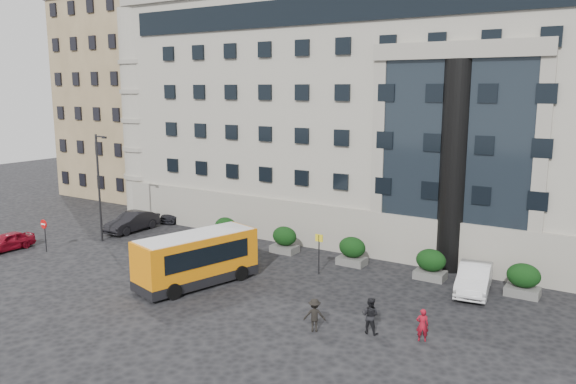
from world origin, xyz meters
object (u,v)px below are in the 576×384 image
object	(u,v)px
white_taxi	(474,278)
hedge_a	(226,230)
pedestrian_b	(370,315)
street_lamp	(99,184)
hedge_c	(352,251)
hedge_d	(431,264)
parked_car_c	(182,213)
no_entry_sign	(44,229)
parked_car_b	(132,222)
minibus	(196,257)
pedestrian_a	(422,325)
parked_car_a	(7,242)
hedge_e	(523,280)
hedge_b	(285,239)
parked_car_d	(170,205)
bus_stop_sign	(319,247)
pedestrian_c	(314,315)
red_truck	(178,190)

from	to	relation	value
white_taxi	hedge_a	bearing A→B (deg)	169.07
pedestrian_b	street_lamp	bearing A→B (deg)	-13.25
pedestrian_b	hedge_c	bearing A→B (deg)	-62.82
hedge_d	parked_car_c	bearing A→B (deg)	171.67
no_entry_sign	parked_car_b	size ratio (longest dim) A/B	0.49
hedge_a	minibus	size ratio (longest dim) A/B	0.24
pedestrian_a	parked_car_a	bearing A→B (deg)	-21.52
hedge_e	white_taxi	world-z (taller)	hedge_e
hedge_b	parked_car_d	world-z (taller)	hedge_b
hedge_e	parked_car_c	world-z (taller)	hedge_e
parked_car_c	parked_car_d	world-z (taller)	parked_car_d
minibus	parked_car_d	distance (m)	19.99
bus_stop_sign	parked_car_c	bearing A→B (deg)	160.05
hedge_c	minibus	bearing A→B (deg)	-126.49
hedge_e	parked_car_c	size ratio (longest dim) A/B	0.43
no_entry_sign	hedge_a	bearing A→B (deg)	44.48
parked_car_b	pedestrian_a	distance (m)	27.17
pedestrian_b	hedge_b	bearing A→B (deg)	-43.81
parked_car_c	pedestrian_c	size ratio (longest dim) A/B	2.67
bus_stop_sign	parked_car_b	world-z (taller)	bus_stop_sign
bus_stop_sign	hedge_b	bearing A→B (deg)	146.93
no_entry_sign	parked_car_c	world-z (taller)	no_entry_sign
red_truck	pedestrian_b	distance (m)	33.61
hedge_d	pedestrian_c	bearing A→B (deg)	-102.47
parked_car_c	pedestrian_a	xyz separation A→B (m)	(25.57, -11.82, 0.15)
street_lamp	bus_stop_sign	distance (m)	17.75
pedestrian_a	street_lamp	bearing A→B (deg)	-32.66
red_truck	parked_car_a	world-z (taller)	red_truck
parked_car_b	pedestrian_c	world-z (taller)	pedestrian_c
red_truck	pedestrian_b	xyz separation A→B (m)	(28.59, -17.66, -0.41)
hedge_a	parked_car_b	size ratio (longest dim) A/B	0.39
minibus	street_lamp	bearing A→B (deg)	-179.89
red_truck	parked_car_a	xyz separation A→B (m)	(1.31, -18.81, -0.64)
minibus	red_truck	xyz separation A→B (m)	(-17.29, 16.90, -0.38)
hedge_d	parked_car_c	world-z (taller)	hedge_d
hedge_a	hedge_d	world-z (taller)	same
hedge_b	parked_car_c	world-z (taller)	hedge_b
parked_car_d	pedestrian_b	world-z (taller)	pedestrian_b
parked_car_b	pedestrian_b	bearing A→B (deg)	-18.40
hedge_d	hedge_e	xyz separation A→B (m)	(5.20, 0.00, 0.00)
parked_car_b	bus_stop_sign	bearing A→B (deg)	-5.30
bus_stop_sign	parked_car_c	xyz separation A→B (m)	(-17.07, 6.19, -1.11)
street_lamp	no_entry_sign	world-z (taller)	street_lamp
hedge_e	parked_car_b	bearing A→B (deg)	-176.95
hedge_d	hedge_e	distance (m)	5.20
red_truck	parked_car_d	world-z (taller)	red_truck
white_taxi	pedestrian_c	xyz separation A→B (m)	(-5.00, -9.32, 0.01)
hedge_c	white_taxi	size ratio (longest dim) A/B	0.38
parked_car_b	no_entry_sign	bearing A→B (deg)	-96.91
hedge_c	street_lamp	xyz separation A→B (m)	(-18.34, -4.80, 3.44)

